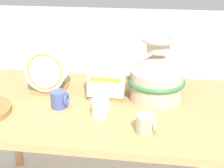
# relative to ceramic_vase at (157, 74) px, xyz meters

# --- Properties ---
(display_table) EXTENTS (1.54, 0.80, 0.71)m
(display_table) POSITION_rel_ceramic_vase_xyz_m (-0.21, -0.10, -0.21)
(display_table) COLOR tan
(display_table) RESTS_ON ground_plane
(ceramic_vase) EXTENTS (0.29, 0.29, 0.33)m
(ceramic_vase) POSITION_rel_ceramic_vase_xyz_m (0.00, 0.00, 0.00)
(ceramic_vase) COLOR beige
(ceramic_vase) RESTS_ON display_table
(dish_rack_round_plates) EXTENTS (0.22, 0.17, 0.24)m
(dish_rack_round_plates) POSITION_rel_ceramic_vase_xyz_m (-0.57, 0.01, -0.04)
(dish_rack_round_plates) COLOR tan
(dish_rack_round_plates) RESTS_ON display_table
(dish_rack_square_plates) EXTENTS (0.18, 0.16, 0.21)m
(dish_rack_square_plates) POSITION_rel_ceramic_vase_xyz_m (-0.25, -0.00, -0.05)
(dish_rack_square_plates) COLOR tan
(dish_rack_square_plates) RESTS_ON display_table
(mug_sage_glaze) EXTENTS (0.09, 0.08, 0.08)m
(mug_sage_glaze) POSITION_rel_ceramic_vase_xyz_m (-0.03, -0.34, -0.09)
(mug_sage_glaze) COLOR #9EB28E
(mug_sage_glaze) RESTS_ON display_table
(mug_cobalt_glaze) EXTENTS (0.09, 0.08, 0.08)m
(mug_cobalt_glaze) POSITION_rel_ceramic_vase_xyz_m (-0.46, -0.16, -0.09)
(mug_cobalt_glaze) COLOR #42569E
(mug_cobalt_glaze) RESTS_ON display_table
(mug_cream_glaze) EXTENTS (0.09, 0.08, 0.08)m
(mug_cream_glaze) POSITION_rel_ceramic_vase_xyz_m (-0.25, -0.23, -0.09)
(mug_cream_glaze) COLOR silver
(mug_cream_glaze) RESTS_ON display_table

